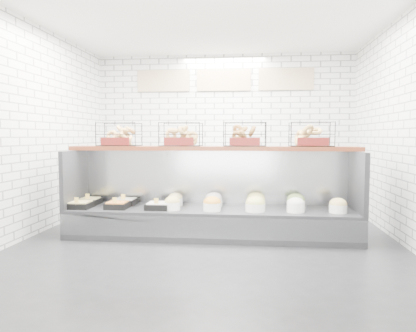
# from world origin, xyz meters

# --- Properties ---
(ground) EXTENTS (5.50, 5.50, 0.00)m
(ground) POSITION_xyz_m (0.00, 0.00, 0.00)
(ground) COLOR black
(ground) RESTS_ON ground
(room_shell) EXTENTS (5.02, 5.51, 3.01)m
(room_shell) POSITION_xyz_m (0.00, 0.60, 2.06)
(room_shell) COLOR silver
(room_shell) RESTS_ON ground
(display_case) EXTENTS (4.00, 0.90, 1.20)m
(display_case) POSITION_xyz_m (0.00, 0.34, 0.33)
(display_case) COLOR black
(display_case) RESTS_ON ground
(bagel_shelf) EXTENTS (4.10, 0.50, 0.40)m
(bagel_shelf) POSITION_xyz_m (-0.00, 0.52, 1.38)
(bagel_shelf) COLOR #512111
(bagel_shelf) RESTS_ON display_case
(prep_counter) EXTENTS (4.00, 0.60, 1.20)m
(prep_counter) POSITION_xyz_m (-0.00, 2.43, 0.47)
(prep_counter) COLOR #93969B
(prep_counter) RESTS_ON ground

